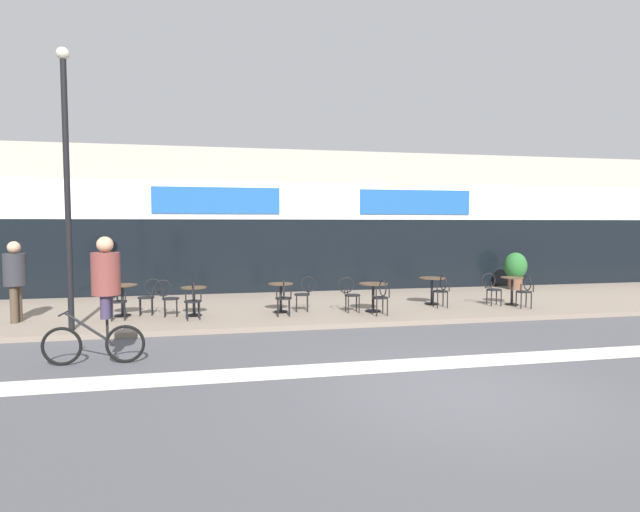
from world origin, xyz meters
TOP-DOWN VIEW (x-y plane):
  - ground_plane at (0.00, 0.00)m, footprint 120.00×120.00m
  - sidewalk_slab at (0.00, 7.25)m, footprint 40.00×5.50m
  - storefront_facade at (0.00, 11.96)m, footprint 40.00×4.06m
  - bike_lane_stripe at (0.00, 1.47)m, footprint 36.00×0.70m
  - bistro_table_0 at (-5.66, 6.50)m, footprint 0.72×0.72m
  - bistro_table_1 at (-3.95, 6.20)m, footprint 0.63×0.63m
  - bistro_table_2 at (-1.79, 6.26)m, footprint 0.63×0.63m
  - bistro_table_3 at (0.55, 5.87)m, footprint 0.74×0.74m
  - bistro_table_4 at (2.52, 6.65)m, footprint 0.72×0.72m
  - bistro_table_5 at (4.68, 6.13)m, footprint 0.62×0.62m
  - cafe_chair_0_near at (-5.65, 5.87)m, footprint 0.45×0.60m
  - cafe_chair_0_side at (-5.03, 6.50)m, footprint 0.59×0.43m
  - cafe_chair_1_near at (-3.93, 5.57)m, footprint 0.45×0.60m
  - cafe_chair_1_side at (-4.57, 6.19)m, footprint 0.59×0.42m
  - cafe_chair_2_near at (-1.80, 5.63)m, footprint 0.43×0.59m
  - cafe_chair_2_side at (-1.17, 6.25)m, footprint 0.60×0.45m
  - cafe_chair_3_near at (0.56, 5.24)m, footprint 0.43×0.59m
  - cafe_chair_3_side at (-0.08, 5.87)m, footprint 0.58×0.41m
  - cafe_chair_4_near at (2.52, 6.02)m, footprint 0.41×0.58m
  - cafe_chair_5_near at (4.67, 5.50)m, footprint 0.45×0.60m
  - cafe_chair_5_side at (4.05, 6.13)m, footprint 0.59×0.43m
  - planter_pot at (6.68, 9.07)m, footprint 0.76×0.76m
  - lamp_post at (-6.41, 4.96)m, footprint 0.26×0.26m
  - cyclist_0 at (-5.25, 2.57)m, footprint 1.67×0.51m
  - pedestrian_near_end at (-7.89, 6.13)m, footprint 0.53×0.53m

SIDE VIEW (x-z plane):
  - ground_plane at x=0.00m, z-range 0.00..0.00m
  - bike_lane_stripe at x=0.00m, z-range 0.00..0.01m
  - sidewalk_slab at x=0.00m, z-range 0.00..0.12m
  - bistro_table_1 at x=-3.95m, z-range 0.27..0.97m
  - cafe_chair_0_near at x=-5.65m, z-range 0.19..1.09m
  - cafe_chair_0_side at x=-5.03m, z-range 0.19..1.09m
  - cafe_chair_1_near at x=-3.93m, z-range 0.19..1.09m
  - cafe_chair_1_side at x=-4.57m, z-range 0.19..1.09m
  - cafe_chair_2_near at x=-1.80m, z-range 0.19..1.09m
  - cafe_chair_2_side at x=-1.17m, z-range 0.19..1.09m
  - cafe_chair_3_near at x=0.56m, z-range 0.19..1.09m
  - cafe_chair_3_side at x=-0.08m, z-range 0.19..1.09m
  - cafe_chair_4_near at x=2.52m, z-range 0.19..1.09m
  - cafe_chair_5_near at x=4.67m, z-range 0.19..1.09m
  - cafe_chair_5_side at x=4.05m, z-range 0.19..1.09m
  - bistro_table_2 at x=-1.79m, z-range 0.27..1.01m
  - bistro_table_3 at x=0.55m, z-range 0.28..1.01m
  - bistro_table_4 at x=2.52m, z-range 0.28..1.03m
  - bistro_table_5 at x=4.68m, z-range 0.27..1.04m
  - bistro_table_0 at x=-5.66m, z-range 0.28..1.05m
  - planter_pot at x=6.68m, z-range 0.20..1.47m
  - pedestrian_near_end at x=-7.89m, z-range 0.29..2.15m
  - cyclist_0 at x=-5.25m, z-range 0.21..2.38m
  - storefront_facade at x=0.00m, z-range -0.01..4.80m
  - lamp_post at x=-6.41m, z-range 0.53..6.40m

